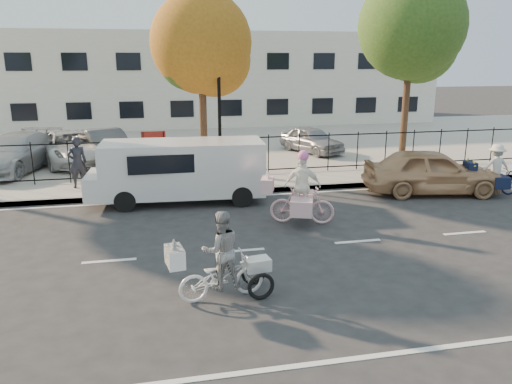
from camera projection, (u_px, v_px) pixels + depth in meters
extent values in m
plane|color=#333334|center=(240.00, 251.00, 11.88)|extent=(120.00, 120.00, 0.00)
cube|color=#A8A399|center=(213.00, 193.00, 16.63)|extent=(60.00, 0.10, 0.15)
cube|color=#A8A399|center=(209.00, 185.00, 17.62)|extent=(60.00, 2.20, 0.15)
cube|color=#A8A399|center=(189.00, 144.00, 26.02)|extent=(60.00, 15.60, 0.15)
cube|color=silver|center=(177.00, 79.00, 34.70)|extent=(34.00, 10.00, 6.00)
cylinder|color=black|center=(220.00, 124.00, 17.83)|extent=(0.12, 0.12, 4.00)
sphere|color=white|center=(218.00, 62.00, 17.27)|extent=(0.36, 0.36, 0.36)
cylinder|color=black|center=(144.00, 157.00, 17.59)|extent=(0.06, 0.06, 1.80)
cylinder|color=black|center=(164.00, 156.00, 17.73)|extent=(0.06, 0.06, 1.80)
cube|color=#59140F|center=(154.00, 140.00, 17.50)|extent=(0.85, 0.04, 0.60)
imported|color=white|center=(222.00, 277.00, 9.46)|extent=(1.73, 0.82, 0.87)
imported|color=silver|center=(221.00, 250.00, 9.32)|extent=(0.82, 0.68, 1.53)
cube|color=white|center=(175.00, 257.00, 9.03)|extent=(0.37, 0.57, 0.35)
cone|color=white|center=(174.00, 242.00, 9.08)|extent=(0.14, 0.14, 0.17)
cone|color=white|center=(175.00, 247.00, 8.86)|extent=(0.14, 0.14, 0.17)
torus|color=black|center=(261.00, 286.00, 9.43)|extent=(0.55, 0.16, 0.54)
torus|color=black|center=(254.00, 272.00, 10.07)|extent=(0.55, 0.16, 0.54)
cube|color=white|center=(257.00, 264.00, 9.67)|extent=(0.53, 0.41, 0.24)
imported|color=beige|center=(302.00, 205.00, 13.71)|extent=(1.85, 1.07, 1.07)
imported|color=white|center=(303.00, 186.00, 13.56)|extent=(1.07, 0.72, 1.69)
cube|color=#D9A5AD|center=(267.00, 185.00, 13.69)|extent=(0.50, 0.66, 0.39)
cone|color=white|center=(267.00, 173.00, 13.60)|extent=(0.13, 0.13, 0.34)
cube|color=#D9A5AD|center=(302.00, 203.00, 13.69)|extent=(1.02, 1.51, 0.43)
sphere|color=pink|center=(303.00, 156.00, 13.35)|extent=(0.30, 0.30, 0.30)
imported|color=#101235|center=(494.00, 182.00, 16.61)|extent=(1.71, 0.84, 0.86)
imported|color=silver|center=(496.00, 167.00, 16.47)|extent=(1.05, 0.72, 1.50)
cube|color=black|center=(470.00, 167.00, 16.44)|extent=(0.37, 0.57, 0.34)
cone|color=yellow|center=(467.00, 160.00, 16.56)|extent=(0.11, 0.22, 0.31)
cone|color=yellow|center=(474.00, 162.00, 16.23)|extent=(0.11, 0.22, 0.31)
cube|color=black|center=(494.00, 179.00, 16.59)|extent=(0.73, 1.31, 0.38)
cube|color=white|center=(183.00, 168.00, 15.64)|extent=(5.08, 2.15, 1.66)
cube|color=white|center=(94.00, 186.00, 15.22)|extent=(0.57, 1.82, 0.74)
cylinder|color=black|center=(127.00, 202.00, 14.73)|extent=(0.66, 0.28, 0.64)
cylinder|color=black|center=(129.00, 188.00, 16.26)|extent=(0.66, 0.28, 0.64)
cylinder|color=black|center=(243.00, 195.00, 15.43)|extent=(0.66, 0.28, 0.64)
cylinder|color=black|center=(234.00, 183.00, 16.96)|extent=(0.66, 0.28, 0.64)
imported|color=tan|center=(432.00, 171.00, 16.70)|extent=(4.71, 2.57, 1.52)
imported|color=black|center=(77.00, 162.00, 16.84)|extent=(0.74, 0.60, 1.74)
imported|color=#AFB4B8|center=(15.00, 153.00, 19.39)|extent=(3.26, 5.28, 1.43)
imported|color=silver|center=(70.00, 147.00, 20.78)|extent=(3.70, 5.26, 1.33)
imported|color=#484C4F|center=(106.00, 146.00, 20.88)|extent=(2.84, 4.42, 1.38)
imported|color=#94949A|center=(312.00, 140.00, 23.15)|extent=(2.61, 3.78, 1.20)
cylinder|color=#442D1D|center=(203.00, 119.00, 18.97)|extent=(0.28, 0.28, 4.35)
sphere|color=#9F6219|center=(201.00, 43.00, 18.24)|extent=(3.73, 3.73, 3.73)
sphere|color=#9F6219|center=(214.00, 60.00, 18.69)|extent=(2.73, 2.73, 2.73)
cylinder|color=#442D1D|center=(405.00, 107.00, 20.59)|extent=(0.28, 0.28, 4.94)
sphere|color=#385B1E|center=(412.00, 26.00, 19.76)|extent=(4.24, 4.24, 4.24)
sphere|color=#385B1E|center=(419.00, 45.00, 20.23)|extent=(3.11, 3.11, 3.11)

